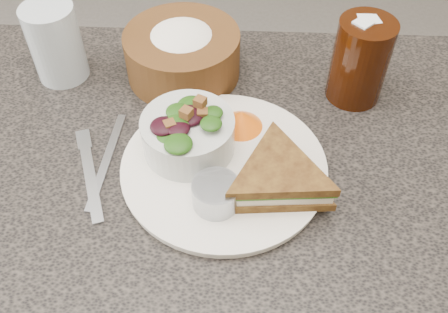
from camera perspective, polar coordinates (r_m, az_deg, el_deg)
dining_table at (r=1.05m, az=-1.83°, el=-14.50°), size 1.00×0.70×0.75m
dinner_plate at (r=0.73m, az=-0.00°, el=-1.22°), size 0.30×0.30×0.01m
sandwich at (r=0.69m, az=6.22°, el=-2.38°), size 0.19×0.19×0.05m
salad_bowl at (r=0.72m, az=-4.16°, el=3.10°), size 0.18×0.18×0.08m
dressing_ramekin at (r=0.67m, az=-0.92°, el=-4.32°), size 0.08×0.08×0.04m
orange_wedge at (r=0.77m, az=1.97°, el=4.28°), size 0.10×0.10×0.03m
fork at (r=0.75m, az=-15.00°, el=-2.46°), size 0.07×0.16×0.00m
knife at (r=0.77m, az=-13.24°, el=-0.38°), size 0.02×0.19×0.00m
bread_basket at (r=0.86m, az=-4.81°, el=12.31°), size 0.22×0.22×0.11m
cola_glass at (r=0.83m, az=15.36°, el=10.82°), size 0.11×0.11×0.15m
water_glass at (r=0.90m, az=-18.68°, el=12.20°), size 0.09×0.09×0.13m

